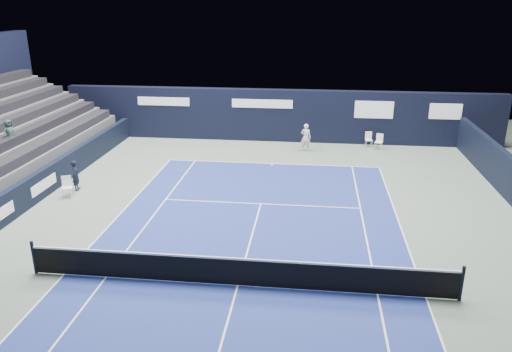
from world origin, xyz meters
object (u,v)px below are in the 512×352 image
Objects in this scene: line_judge_chair at (67,185)px; folding_chair_back_b at (379,140)px; folding_chair_back_a at (369,137)px; tennis_player at (306,137)px; tennis_net at (238,271)px.

folding_chair_back_b is at bearing 11.87° from line_judge_chair.
folding_chair_back_a is 0.56× the size of tennis_player.
tennis_player is (1.66, 14.47, 0.28)m from tennis_net.
tennis_player is (10.11, 8.21, 0.26)m from line_judge_chair.
folding_chair_back_b is at bearing -49.02° from folding_chair_back_a.
folding_chair_back_a is 0.98× the size of folding_chair_back_b.
line_judge_chair is (-14.27, -9.07, 0.02)m from folding_chair_back_b.
line_judge_chair is at bearing -140.91° from tennis_player.
tennis_player reaches higher than line_judge_chair.
folding_chair_back_a is 16.68m from tennis_net.
tennis_net is at bearing -57.11° from line_judge_chair.
line_judge_chair is 10.51m from tennis_net.
tennis_net reaches higher than folding_chair_back_a.
folding_chair_back_b is at bearing 69.20° from tennis_net.
folding_chair_back_a is at bearing 20.61° from tennis_player.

